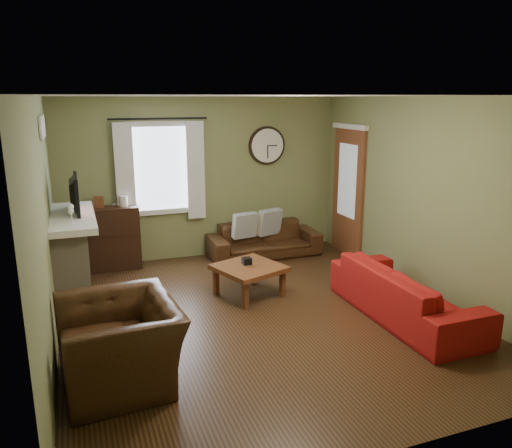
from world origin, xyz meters
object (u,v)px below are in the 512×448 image
object	(u,v)px
bookshelf	(112,238)
armchair	(120,343)
coffee_table	(249,281)
sofa_red	(405,293)
sofa_brown	(264,240)

from	to	relation	value
bookshelf	armchair	distance (m)	3.30
bookshelf	coffee_table	distance (m)	2.39
armchair	coffee_table	bearing A→B (deg)	125.70
sofa_red	armchair	bearing A→B (deg)	94.26
sofa_red	sofa_brown	bearing A→B (deg)	13.85
bookshelf	armchair	bearing A→B (deg)	-93.66
sofa_red	coffee_table	world-z (taller)	sofa_red
bookshelf	sofa_red	xyz separation A→B (m)	(3.13, -3.05, -0.17)
sofa_red	coffee_table	xyz separation A→B (m)	(-1.53, 1.29, -0.10)
bookshelf	sofa_brown	distance (m)	2.44
coffee_table	armchair	bearing A→B (deg)	-139.70
sofa_brown	sofa_red	size ratio (longest dim) A/B	0.86
sofa_brown	sofa_red	distance (m)	2.93
armchair	sofa_red	bearing A→B (deg)	89.66
bookshelf	coffee_table	size ratio (longest dim) A/B	1.23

